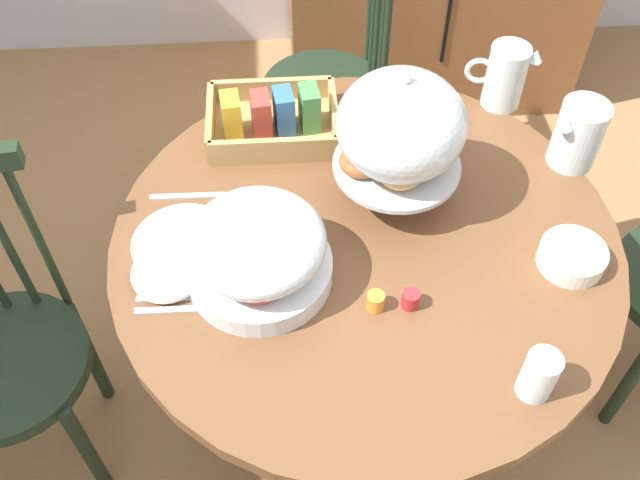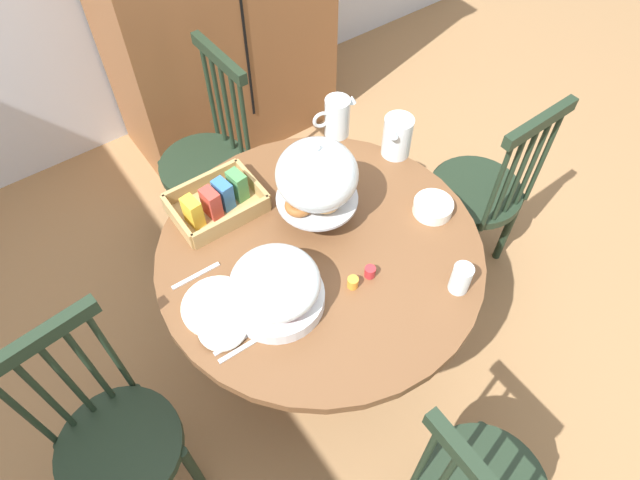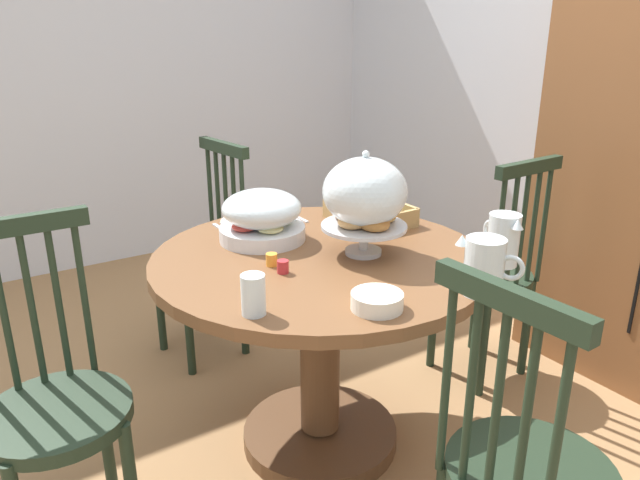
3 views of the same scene
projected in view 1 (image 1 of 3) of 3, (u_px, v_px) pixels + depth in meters
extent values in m
plane|color=#997047|center=(399.00, 398.00, 2.14)|extent=(10.00, 10.00, 0.00)
cylinder|color=brown|center=(366.00, 244.00, 1.59)|extent=(1.11, 1.11, 0.04)
cylinder|color=brown|center=(359.00, 326.00, 1.85)|extent=(0.14, 0.14, 0.63)
cylinder|color=brown|center=(354.00, 392.00, 2.12)|extent=(0.56, 0.56, 0.06)
cylinder|color=#1E2D1E|center=(594.00, 295.00, 2.11)|extent=(0.04, 0.04, 0.45)
cylinder|color=#1E2D1E|center=(630.00, 381.00, 1.93)|extent=(0.04, 0.04, 0.45)
cylinder|color=#1E2D1E|center=(324.00, 92.00, 2.34)|extent=(0.40, 0.40, 0.04)
cylinder|color=#1E2D1E|center=(281.00, 119.00, 2.59)|extent=(0.04, 0.04, 0.45)
cylinder|color=#1E2D1E|center=(286.00, 175.00, 2.41)|extent=(0.04, 0.04, 0.45)
cylinder|color=#1E2D1E|center=(358.00, 114.00, 2.61)|extent=(0.04, 0.04, 0.45)
cylinder|color=#1E2D1E|center=(370.00, 169.00, 2.43)|extent=(0.04, 0.04, 0.45)
cylinder|color=#1E2D1E|center=(374.00, 11.00, 2.21)|extent=(0.02, 0.02, 0.48)
cylinder|color=#1E2D1E|center=(378.00, 24.00, 2.16)|extent=(0.02, 0.02, 0.48)
cylinder|color=#1E2D1E|center=(381.00, 38.00, 2.12)|extent=(0.02, 0.02, 0.48)
cylinder|color=#1E2D1E|center=(385.00, 53.00, 2.07)|extent=(0.02, 0.02, 0.48)
cylinder|color=#1E2D1E|center=(4.00, 365.00, 1.70)|extent=(0.40, 0.40, 0.04)
cylinder|color=#1E2D1E|center=(87.00, 451.00, 1.81)|extent=(0.04, 0.04, 0.45)
cylinder|color=#1E2D1E|center=(90.00, 354.00, 1.98)|extent=(0.04, 0.04, 0.45)
cylinder|color=#1E2D1E|center=(7.00, 245.00, 1.63)|extent=(0.02, 0.02, 0.48)
cylinder|color=#1E2D1E|center=(40.00, 241.00, 1.63)|extent=(0.02, 0.02, 0.48)
cylinder|color=silver|center=(393.00, 193.00, 1.65)|extent=(0.12, 0.12, 0.02)
cylinder|color=silver|center=(395.00, 181.00, 1.62)|extent=(0.03, 0.03, 0.09)
cylinder|color=silver|center=(397.00, 165.00, 1.58)|extent=(0.28, 0.28, 0.01)
torus|color=#B27033|center=(425.00, 157.00, 1.56)|extent=(0.10, 0.10, 0.03)
torus|color=#D19347|center=(394.00, 134.00, 1.61)|extent=(0.10, 0.10, 0.03)
torus|color=#935628|center=(361.00, 161.00, 1.55)|extent=(0.10, 0.10, 0.03)
torus|color=tan|center=(401.00, 173.00, 1.53)|extent=(0.10, 0.10, 0.03)
ellipsoid|color=silver|center=(401.00, 125.00, 1.49)|extent=(0.27, 0.27, 0.22)
sphere|color=silver|center=(406.00, 77.00, 1.40)|extent=(0.02, 0.02, 0.02)
cylinder|color=silver|center=(260.00, 269.00, 1.49)|extent=(0.30, 0.30, 0.05)
ellipsoid|color=beige|center=(292.00, 258.00, 1.46)|extent=(0.09, 0.09, 0.03)
ellipsoid|color=#8CBF59|center=(257.00, 232.00, 1.50)|extent=(0.09, 0.09, 0.03)
ellipsoid|color=#6B2D4C|center=(225.00, 257.00, 1.46)|extent=(0.09, 0.09, 0.03)
ellipsoid|color=#CC3D33|center=(259.00, 285.00, 1.42)|extent=(0.09, 0.09, 0.03)
ellipsoid|color=silver|center=(257.00, 241.00, 1.42)|extent=(0.28, 0.28, 0.13)
cylinder|color=silver|center=(505.00, 76.00, 1.80)|extent=(0.10, 0.10, 0.16)
cylinder|color=orange|center=(503.00, 84.00, 1.82)|extent=(0.09, 0.09, 0.11)
cone|color=silver|center=(536.00, 55.00, 1.74)|extent=(0.04, 0.04, 0.03)
torus|color=silver|center=(479.00, 71.00, 1.80)|extent=(0.08, 0.03, 0.07)
cylinder|color=silver|center=(578.00, 134.00, 1.66)|extent=(0.11, 0.11, 0.16)
cylinder|color=white|center=(575.00, 142.00, 1.68)|extent=(0.10, 0.10, 0.11)
cone|color=silver|center=(567.00, 123.00, 1.59)|extent=(0.05, 0.05, 0.03)
torus|color=silver|center=(600.00, 119.00, 1.68)|extent=(0.07, 0.05, 0.07)
cube|color=tan|center=(273.00, 129.00, 1.79)|extent=(0.30, 0.22, 0.01)
cube|color=tan|center=(274.00, 151.00, 1.70)|extent=(0.30, 0.02, 0.07)
cube|color=tan|center=(272.00, 91.00, 1.83)|extent=(0.30, 0.02, 0.07)
cube|color=tan|center=(211.00, 122.00, 1.76)|extent=(0.02, 0.22, 0.07)
cube|color=tan|center=(334.00, 117.00, 1.77)|extent=(0.02, 0.22, 0.07)
cube|color=gold|center=(232.00, 116.00, 1.72)|extent=(0.05, 0.07, 0.11)
cube|color=#B23D33|center=(261.00, 115.00, 1.73)|extent=(0.05, 0.07, 0.11)
cube|color=#336BAD|center=(284.00, 111.00, 1.74)|extent=(0.05, 0.08, 0.11)
cube|color=#47894C|center=(309.00, 108.00, 1.74)|extent=(0.05, 0.08, 0.11)
cylinder|color=white|center=(183.00, 243.00, 1.56)|extent=(0.22, 0.22, 0.01)
cylinder|color=white|center=(167.00, 273.00, 1.49)|extent=(0.15, 0.15, 0.01)
cylinder|color=white|center=(572.00, 257.00, 1.51)|extent=(0.14, 0.14, 0.04)
cylinder|color=silver|center=(539.00, 375.00, 1.30)|extent=(0.06, 0.06, 0.11)
cylinder|color=#B7282D|center=(411.00, 299.00, 1.45)|extent=(0.04, 0.04, 0.04)
cylinder|color=orange|center=(376.00, 301.00, 1.44)|extent=(0.04, 0.04, 0.04)
cube|color=silver|center=(178.00, 297.00, 1.47)|extent=(0.17, 0.02, 0.01)
cube|color=silver|center=(177.00, 310.00, 1.45)|extent=(0.17, 0.02, 0.01)
cube|color=silver|center=(187.00, 196.00, 1.65)|extent=(0.17, 0.02, 0.01)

